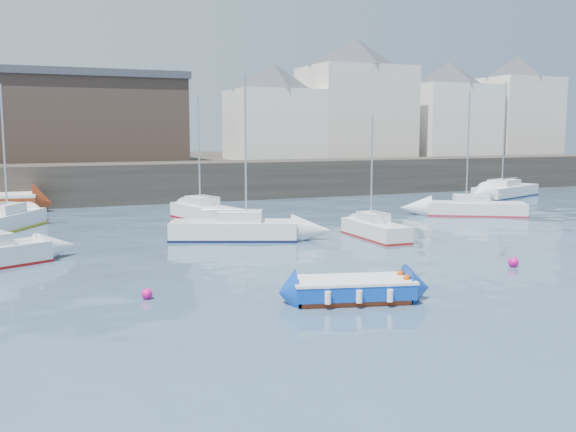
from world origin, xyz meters
name	(u,v)px	position (x,y,z in m)	size (l,w,h in m)	color
water	(444,314)	(0.00, 0.00, 0.00)	(220.00, 220.00, 0.00)	#2D4760
quay_wall	(175,181)	(0.00, 35.00, 1.50)	(90.00, 5.00, 3.00)	#28231E
land_strip	(136,170)	(0.00, 53.00, 1.40)	(90.00, 32.00, 2.80)	#28231E
bldg_east_a	(355,98)	(20.00, 42.00, 8.81)	(13.36, 13.36, 11.80)	beige
bldg_east_b	(449,109)	(31.00, 41.50, 7.87)	(11.88, 11.88, 9.95)	white
bldg_east_c	(515,105)	(40.00, 41.50, 8.37)	(11.14, 11.14, 10.95)	beige
bldg_east_d	(274,111)	(11.00, 41.50, 7.36)	(11.14, 11.14, 8.95)	white
warehouse	(84,118)	(-6.00, 43.00, 6.62)	(16.40, 10.40, 7.60)	#3D2D26
blue_dinghy	(352,289)	(-1.84, 2.35, 0.41)	(4.17, 2.62, 0.74)	maroon
sailboat_b	(234,229)	(-1.62, 15.10, 0.53)	(6.65, 4.33, 8.19)	silver
sailboat_c	(375,229)	(5.14, 12.75, 0.47)	(1.52, 4.70, 6.19)	silver
sailboat_d	(475,208)	(15.80, 18.09, 0.48)	(6.42, 4.91, 7.99)	silver
sailboat_f	(204,212)	(-1.08, 22.66, 0.53)	(3.18, 6.04, 7.50)	silver
sailboat_g	(506,191)	(25.96, 26.72, 0.53)	(7.79, 5.04, 9.42)	silver
sailboat_h	(2,221)	(-12.47, 23.05, 0.52)	(4.91, 6.36, 8.01)	silver
buoy_near	(147,299)	(-7.86, 5.19, 0.00)	(0.36, 0.36, 0.36)	#DE0878
buoy_mid	(513,267)	(6.69, 4.49, 0.00)	(0.41, 0.41, 0.41)	#DE0878
buoy_far	(232,227)	(-0.32, 19.45, 0.00)	(0.35, 0.35, 0.35)	#DE0878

